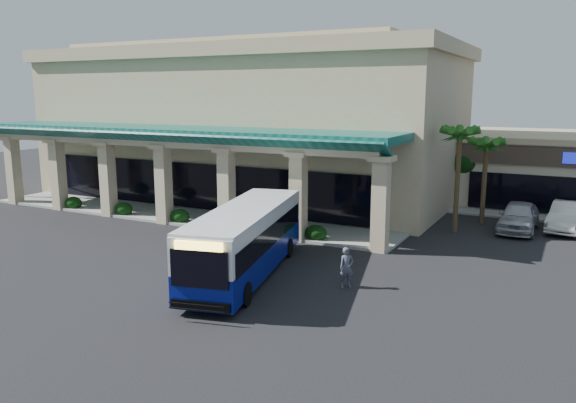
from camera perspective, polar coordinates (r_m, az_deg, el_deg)
The scene contains 11 objects.
ground at distance 26.36m, azimuth -7.00°, elevation -6.14°, with size 110.00×110.00×0.00m, color black.
main_building at distance 43.04m, azimuth -3.89°, elevation 8.17°, with size 30.80×14.80×11.35m, color tan, non-canonical shape.
arcade at distance 35.79m, azimuth -11.53°, elevation 2.90°, with size 30.00×6.20×5.70m, color #0C4B44, non-canonical shape.
palm_0 at distance 32.54m, azimuth 16.86°, elevation 2.67°, with size 2.40×2.40×6.60m, color #1F5717, non-canonical shape.
palm_1 at distance 35.37m, azimuth 19.34°, elevation 2.49°, with size 2.40×2.40×5.80m, color #1F5717, non-canonical shape.
palm_2 at distance 46.07m, azimuth -26.00°, elevation 4.07°, with size 2.40×2.40×6.20m, color #1F5717, non-canonical shape.
broadleaf_tree at distance 40.64m, azimuth 17.55°, elevation 2.91°, with size 2.60×2.60×4.81m, color black, non-canonical shape.
transit_bus at distance 24.04m, azimuth -4.30°, elevation -4.11°, with size 2.45×10.54×2.94m, color navy, non-canonical shape.
pedestrian at distance 22.78m, azimuth 5.97°, elevation -6.68°, with size 0.60×0.39×1.65m, color #484C5B.
car_silver at distance 34.41m, azimuth 22.37°, elevation -1.43°, with size 1.98×4.92×1.67m, color #AAAAB3.
car_white at distance 35.68m, azimuth 26.57°, elevation -1.38°, with size 1.72×4.94×1.63m, color silver.
Camera 1 is at (14.40, -20.70, 7.66)m, focal length 35.00 mm.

